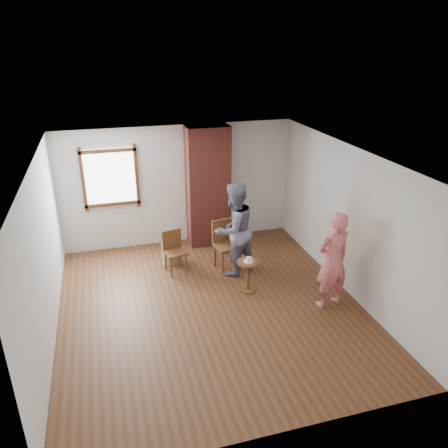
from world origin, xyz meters
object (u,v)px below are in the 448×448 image
(stoneware_crock, at_px, (170,252))
(side_table, at_px, (248,271))
(dining_chair_right, at_px, (226,242))
(man, at_px, (234,229))
(dining_chair_left, at_px, (174,249))
(person_pink, at_px, (333,260))

(stoneware_crock, relative_size, side_table, 0.73)
(dining_chair_right, bearing_deg, man, -79.37)
(dining_chair_left, height_order, person_pink, person_pink)
(man, bearing_deg, dining_chair_right, -96.68)
(stoneware_crock, xyz_separation_m, man, (1.12, -0.75, 0.69))
(stoneware_crock, distance_m, side_table, 1.89)
(person_pink, bearing_deg, man, -61.33)
(person_pink, bearing_deg, stoneware_crock, -54.34)
(side_table, bearing_deg, man, 93.59)
(dining_chair_left, height_order, dining_chair_right, dining_chair_right)
(dining_chair_left, relative_size, person_pink, 0.48)
(dining_chair_right, xyz_separation_m, side_table, (0.14, -0.97, -0.15))
(dining_chair_right, distance_m, side_table, 0.99)
(man, height_order, person_pink, man)
(dining_chair_left, height_order, man, man)
(dining_chair_right, distance_m, person_pink, 2.24)
(dining_chair_right, bearing_deg, side_table, -91.47)
(side_table, distance_m, man, 0.89)
(dining_chair_left, bearing_deg, man, -31.35)
(dining_chair_left, relative_size, side_table, 1.38)
(dining_chair_left, bearing_deg, person_pink, -50.93)
(dining_chair_left, xyz_separation_m, side_table, (1.14, -1.12, -0.06))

